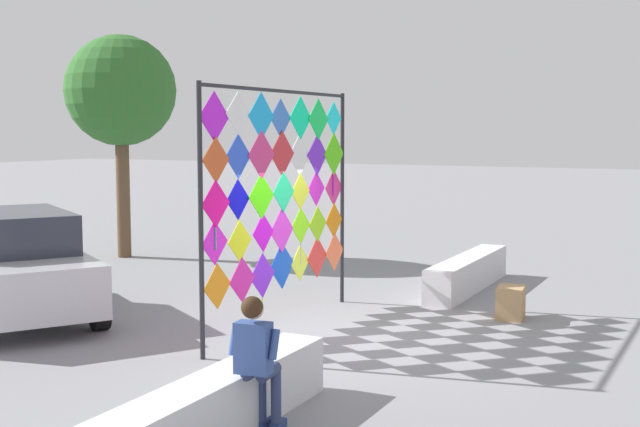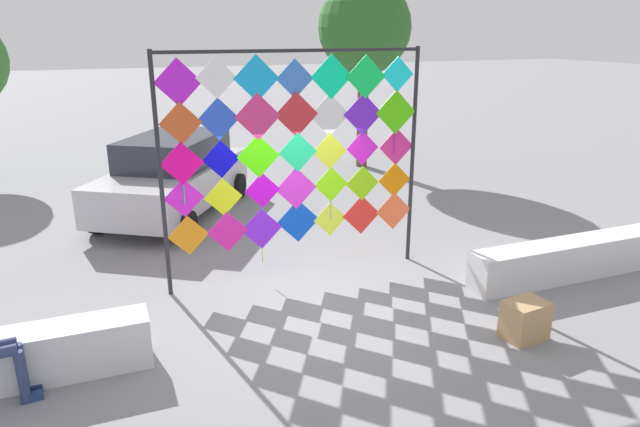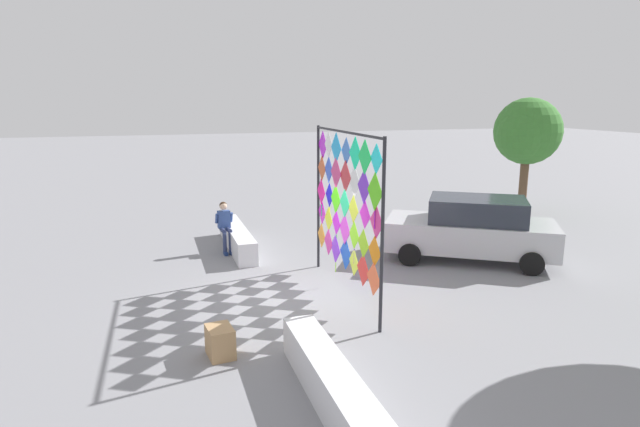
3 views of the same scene
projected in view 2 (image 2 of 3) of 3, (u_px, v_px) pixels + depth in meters
ground at (317, 306)px, 8.80m from camera, size 120.00×120.00×0.00m
plaza_ledge_right at (571, 259)px, 9.76m from camera, size 3.89×0.54×0.66m
kite_display_rack at (296, 148)px, 9.22m from camera, size 4.37×0.17×3.80m
parked_car at (173, 175)px, 12.99m from camera, size 4.15×4.93×1.78m
cardboard_box_large at (525, 320)px, 7.81m from camera, size 0.62×0.49×0.54m
tree_far_right at (363, 30)px, 16.57m from camera, size 2.71×2.71×5.47m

